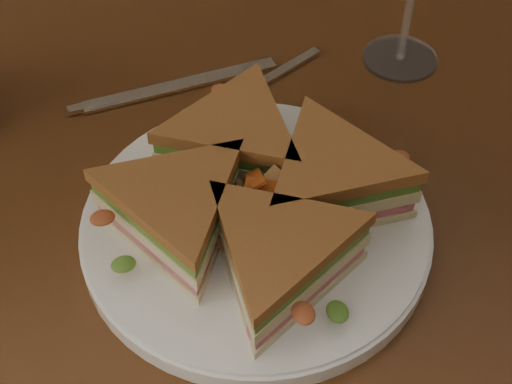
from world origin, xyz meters
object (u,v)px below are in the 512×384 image
at_px(plate, 256,226).
at_px(sandwich_wedges, 256,196).
at_px(table, 287,239).
at_px(spoon, 219,107).
at_px(knife, 168,89).

height_order(plate, sandwich_wedges, sandwich_wedges).
bearing_deg(sandwich_wedges, plate, 90.00).
bearing_deg(sandwich_wedges, table, 47.74).
bearing_deg(sandwich_wedges, spoon, 84.81).
xyz_separation_m(plate, sandwich_wedges, (0.00, -0.00, 0.04)).
height_order(table, spoon, spoon).
height_order(sandwich_wedges, knife, sandwich_wedges).
xyz_separation_m(plate, knife, (-0.03, 0.20, -0.01)).
xyz_separation_m(table, sandwich_wedges, (-0.05, -0.06, 0.14)).
distance_m(sandwich_wedges, spoon, 0.16).
bearing_deg(plate, sandwich_wedges, -90.00).
height_order(plate, knife, plate).
relative_size(table, plate, 4.18).
height_order(table, plate, plate).
bearing_deg(table, plate, -132.26).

